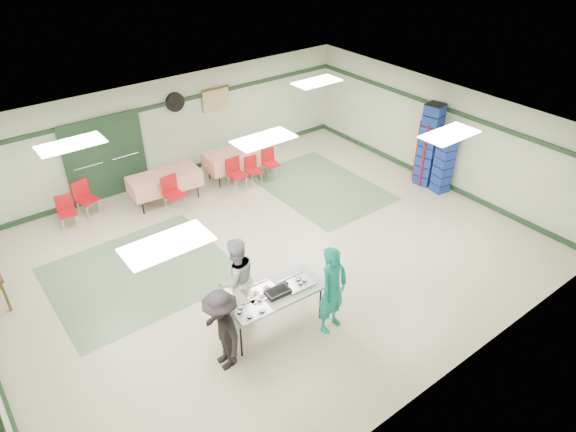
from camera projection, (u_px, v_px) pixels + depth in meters
floor at (267, 252)px, 11.20m from camera, size 11.00×11.00×0.00m
ceiling at (264, 138)px, 9.74m from camera, size 11.00×11.00×0.00m
wall_back at (167, 130)px, 13.48m from camera, size 11.00×0.00×11.00m
wall_front at (444, 325)px, 7.47m from camera, size 11.00×0.00×11.00m
wall_right at (439, 133)px, 13.28m from camera, size 0.00×9.00×9.00m
trim_back at (164, 104)px, 13.08m from camera, size 11.00×0.06×0.10m
baseboard_back at (173, 173)px, 14.16m from camera, size 11.00×0.06×0.12m
trim_right at (442, 108)px, 12.89m from camera, size 0.06×9.00×0.10m
baseboard_right at (431, 177)px, 13.97m from camera, size 0.06×9.00×0.12m
green_patch_a at (141, 273)px, 10.59m from camera, size 3.50×3.00×0.01m
green_patch_b at (320, 187)px, 13.64m from camera, size 2.50×3.50×0.01m
double_door_left at (87, 164)px, 12.48m from camera, size 0.90×0.06×2.10m
double_door_right at (124, 153)px, 12.97m from camera, size 0.90×0.06×2.10m
door_frame at (106, 159)px, 12.71m from camera, size 2.00×0.03×2.15m
wall_fan at (175, 102)px, 13.22m from camera, size 0.50×0.10×0.50m
scroll_banner at (216, 100)px, 13.94m from camera, size 0.80×0.02×0.60m
serving_table at (272, 295)px, 8.95m from camera, size 1.95×0.88×0.76m
sheet_tray_right at (297, 284)px, 9.13m from camera, size 0.57×0.45×0.02m
sheet_tray_mid at (261, 292)px, 8.94m from camera, size 0.61×0.48×0.02m
sheet_tray_left at (252, 312)px, 8.53m from camera, size 0.63×0.49×0.02m
baking_pan at (278, 292)px, 8.90m from camera, size 0.45×0.30×0.08m
foam_box_stack at (225, 303)px, 8.41m from camera, size 0.24×0.22×0.42m
volunteer_teal at (333, 290)px, 8.85m from camera, size 0.70×0.53×1.72m
volunteer_grey at (236, 279)px, 9.15m from camera, size 0.81×0.63×1.65m
volunteer_dark at (222, 330)px, 8.17m from camera, size 0.65×1.04×1.54m
dining_table_a at (239, 157)px, 13.87m from camera, size 1.92×0.96×0.77m
dining_table_b at (165, 181)px, 12.75m from camera, size 1.79×0.89×0.77m
chair_a at (252, 167)px, 13.56m from camera, size 0.39×0.39×0.78m
chair_b at (235, 171)px, 13.26m from camera, size 0.42×0.42×0.89m
chair_c at (269, 160)px, 13.83m from camera, size 0.43×0.43×0.84m
chair_d at (172, 190)px, 12.33m from camera, size 0.49×0.49×0.94m
chair_loose_a at (84, 195)px, 12.13m from camera, size 0.55×0.55×0.94m
chair_loose_b at (66, 209)px, 11.77m from camera, size 0.42×0.42×0.82m
crate_stack_blue_a at (429, 145)px, 13.22m from camera, size 0.50×0.50×2.22m
crate_stack_red at (426, 153)px, 13.40m from camera, size 0.46×0.46×1.72m
crate_stack_blue_b at (444, 162)px, 13.01m from camera, size 0.43×0.43×1.71m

